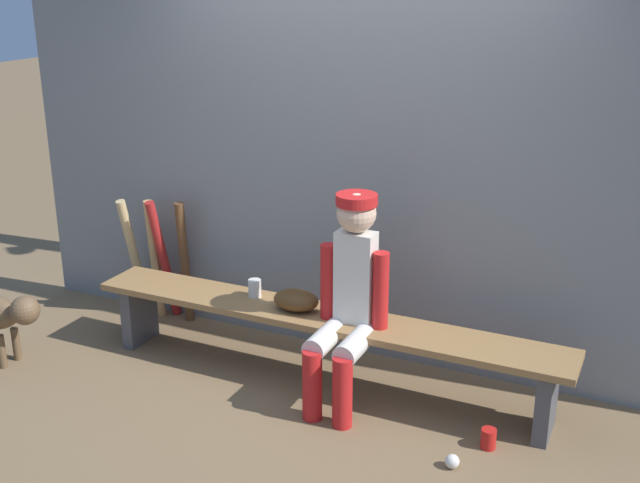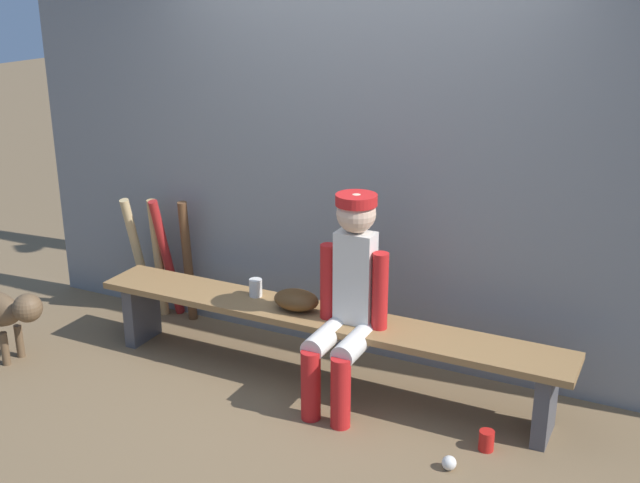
{
  "view_description": "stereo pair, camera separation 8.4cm",
  "coord_description": "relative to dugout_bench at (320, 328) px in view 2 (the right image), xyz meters",
  "views": [
    {
      "loc": [
        1.78,
        -3.81,
        2.36
      ],
      "look_at": [
        0.0,
        0.0,
        0.9
      ],
      "focal_mm": 44.15,
      "sensor_mm": 36.0,
      "label": 1
    },
    {
      "loc": [
        1.86,
        -3.77,
        2.36
      ],
      "look_at": [
        0.0,
        0.0,
        0.9
      ],
      "focal_mm": 44.15,
      "sensor_mm": 36.0,
      "label": 2
    }
  ],
  "objects": [
    {
      "name": "baseball",
      "position": [
        0.96,
        -0.5,
        -0.32
      ],
      "size": [
        0.07,
        0.07,
        0.07
      ],
      "primitive_type": "sphere",
      "color": "white",
      "rests_on": "ground_plane"
    },
    {
      "name": "bat_aluminum_red",
      "position": [
        -1.37,
        0.37,
        0.09
      ],
      "size": [
        0.09,
        0.27,
        0.9
      ],
      "primitive_type": "cylinder",
      "rotation": [
        0.22,
        0.0,
        -0.12
      ],
      "color": "#B22323",
      "rests_on": "ground_plane"
    },
    {
      "name": "bat_wood_tan",
      "position": [
        -1.45,
        0.37,
        0.08
      ],
      "size": [
        0.08,
        0.14,
        0.88
      ],
      "primitive_type": "cylinder",
      "rotation": [
        0.09,
        0.0,
        0.08
      ],
      "color": "tan",
      "rests_on": "ground_plane"
    },
    {
      "name": "chainlink_fence",
      "position": [
        0.0,
        0.5,
        0.78
      ],
      "size": [
        4.85,
        0.03,
        2.29
      ],
      "primitive_type": "cube",
      "color": "gray",
      "rests_on": "ground_plane"
    },
    {
      "name": "bat_wood_natural",
      "position": [
        -1.61,
        0.35,
        0.08
      ],
      "size": [
        0.07,
        0.26,
        0.88
      ],
      "primitive_type": "cylinder",
      "rotation": [
        0.22,
        0.0,
        -0.03
      ],
      "color": "tan",
      "rests_on": "ground_plane"
    },
    {
      "name": "baseball_glove",
      "position": [
        -0.16,
        0.0,
        0.15
      ],
      "size": [
        0.28,
        0.2,
        0.12
      ],
      "primitive_type": "ellipsoid",
      "color": "#593819",
      "rests_on": "dugout_bench"
    },
    {
      "name": "cup_on_ground",
      "position": [
        1.08,
        -0.25,
        -0.31
      ],
      "size": [
        0.08,
        0.08,
        0.11
      ],
      "primitive_type": "cylinder",
      "color": "red",
      "rests_on": "ground_plane"
    },
    {
      "name": "ground_plane",
      "position": [
        0.0,
        0.0,
        -0.36
      ],
      "size": [
        30.0,
        30.0,
        0.0
      ],
      "primitive_type": "plane",
      "color": "brown"
    },
    {
      "name": "bat_wood_dark",
      "position": [
        -1.21,
        0.39,
        0.08
      ],
      "size": [
        0.08,
        0.14,
        0.89
      ],
      "primitive_type": "cylinder",
      "rotation": [
        0.08,
        0.0,
        0.16
      ],
      "color": "brown",
      "rests_on": "ground_plane"
    },
    {
      "name": "player_seated",
      "position": [
        0.22,
        -0.11,
        0.29
      ],
      "size": [
        0.41,
        0.55,
        1.21
      ],
      "color": "silver",
      "rests_on": "ground_plane"
    },
    {
      "name": "cup_on_bench",
      "position": [
        -0.47,
        0.07,
        0.14
      ],
      "size": [
        0.08,
        0.08,
        0.11
      ],
      "primitive_type": "cylinder",
      "color": "silver",
      "rests_on": "dugout_bench"
    },
    {
      "name": "dugout_bench",
      "position": [
        0.0,
        0.0,
        0.0
      ],
      "size": [
        2.94,
        0.36,
        0.45
      ],
      "color": "olive",
      "rests_on": "ground_plane"
    }
  ]
}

